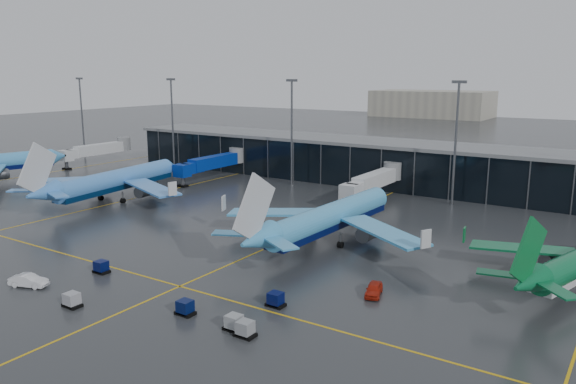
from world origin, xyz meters
The scene contains 11 objects.
ground centered at (0.00, 0.00, 0.00)m, with size 600.00×600.00×0.00m, color #282B2D.
terminal_pier centered at (0.00, 62.00, 5.42)m, with size 142.00×17.00×10.70m.
jet_bridges centered at (-35.00, 42.99, 4.55)m, with size 94.00×27.50×7.20m.
flood_masts centered at (5.00, 50.00, 13.81)m, with size 203.00×0.50×25.50m.
taxi_lines centered at (10.00, 10.61, 0.01)m, with size 220.00×120.00×0.02m.
airliner_arkefly centered at (-36.90, 14.76, 6.95)m, with size 39.74×45.26×13.91m, color #458BE3, non-canonical shape.
airliner_klm_near centered at (16.68, 13.12, 6.71)m, with size 38.35×43.68×13.42m, color #43A1DC, non-canonical shape.
baggage_carts centered at (15.22, -20.12, 0.76)m, with size 30.43×14.81×1.70m.
mobile_airstair centered at (9.99, 7.16, 0.77)m, with size 2.34×3.30×3.45m.
service_van_red centered at (32.17, -3.92, 0.77)m, with size 1.83×4.54×1.55m, color #B01F0D.
service_van_white centered at (-6.16, -25.77, 0.82)m, with size 1.74×4.99×1.64m, color silver.
Camera 1 is at (59.21, -64.29, 27.01)m, focal length 35.00 mm.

